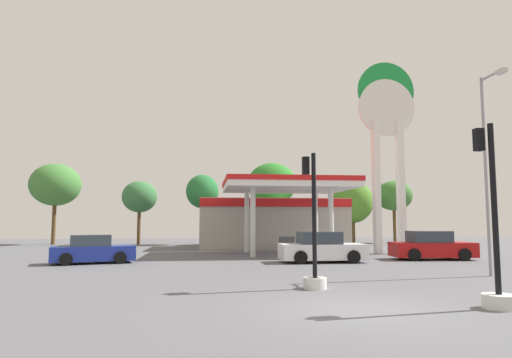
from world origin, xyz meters
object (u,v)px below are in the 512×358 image
object	(u,v)px
traffic_signal_0	(496,260)
tree_1	(140,197)
car_0	(93,250)
tree_0	(55,185)
tree_5	(394,196)
tree_4	(353,202)
car_2	(322,248)
car_1	(432,247)
corner_streetlamp	(488,156)
tree_3	(272,184)
traffic_signal_1	(314,251)
tree_2	(202,192)
station_pole_sign	(387,131)

from	to	relation	value
traffic_signal_0	tree_1	bearing A→B (deg)	112.61
car_0	traffic_signal_0	bearing A→B (deg)	-45.96
tree_0	tree_5	bearing A→B (deg)	-1.11
car_0	tree_4	distance (m)	26.72
car_0	car_2	xyz separation A→B (m)	(11.56, -0.77, 0.06)
car_1	tree_5	distance (m)	19.43
tree_1	tree_4	distance (m)	20.00
corner_streetlamp	tree_0	bearing A→B (deg)	133.08
car_0	car_1	bearing A→B (deg)	0.45
car_0	tree_0	bearing A→B (deg)	112.98
tree_3	tree_4	distance (m)	8.22
traffic_signal_1	corner_streetlamp	bearing A→B (deg)	15.69
tree_0	tree_3	distance (m)	19.75
tree_5	traffic_signal_1	bearing A→B (deg)	-118.39
tree_4	tree_1	bearing A→B (deg)	179.17
car_0	traffic_signal_0	xyz separation A→B (m)	(12.61, -13.04, 0.52)
tree_0	tree_2	xyz separation A→B (m)	(13.32, -1.45, -0.64)
tree_0	car_2	bearing A→B (deg)	-45.09
car_0	tree_1	xyz separation A→B (m)	(-0.36, 18.11, 3.65)
car_0	tree_4	bearing A→B (deg)	42.24
car_1	tree_1	distance (m)	25.95
traffic_signal_1	tree_3	world-z (taller)	tree_3
station_pole_sign	traffic_signal_1	distance (m)	17.74
tree_2	tree_4	size ratio (longest dim) A/B	1.06
car_0	tree_0	world-z (taller)	tree_0
car_2	tree_5	bearing A→B (deg)	56.93
station_pole_sign	traffic_signal_1	size ratio (longest dim) A/B	2.97
car_2	tree_2	xyz separation A→B (m)	(-6.24, 18.16, 4.05)
car_2	traffic_signal_1	size ratio (longest dim) A/B	1.02
car_1	car_2	bearing A→B (deg)	-172.00
traffic_signal_1	tree_0	world-z (taller)	tree_0
tree_2	tree_4	xyz separation A→B (m)	(14.31, 0.43, -0.82)
tree_2	station_pole_sign	bearing A→B (deg)	-46.59
tree_0	tree_2	bearing A→B (deg)	-6.22
car_2	tree_4	size ratio (longest dim) A/B	0.73
station_pole_sign	tree_4	distance (m)	14.10
tree_5	tree_2	bearing A→B (deg)	-177.43
traffic_signal_0	traffic_signal_1	distance (m)	5.12
traffic_signal_0	tree_1	distance (m)	33.89
car_0	tree_5	xyz separation A→B (m)	(23.93, 18.23, 3.92)
car_2	tree_5	world-z (taller)	tree_5
traffic_signal_1	tree_5	size ratio (longest dim) A/B	0.71
car_1	tree_3	distance (m)	18.37
tree_1	tree_3	world-z (taller)	tree_3
traffic_signal_1	tree_4	world-z (taller)	tree_4
car_2	corner_streetlamp	distance (m)	9.09
car_0	car_2	world-z (taller)	car_2
tree_0	tree_2	world-z (taller)	tree_0
tree_1	tree_5	xyz separation A→B (m)	(24.29, 0.12, 0.27)
traffic_signal_0	tree_1	xyz separation A→B (m)	(-12.97, 31.15, 3.12)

